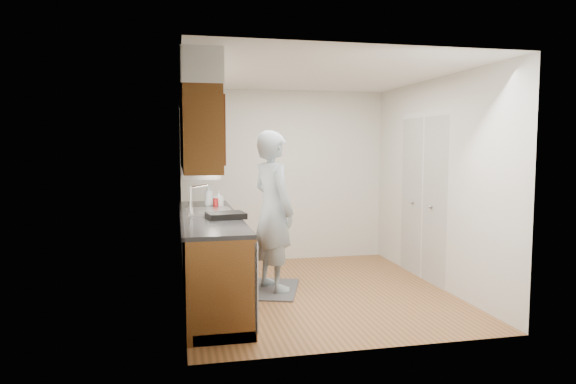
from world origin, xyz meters
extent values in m
plane|color=#976339|center=(0.00, 0.00, 0.00)|extent=(3.50, 3.50, 0.00)
plane|color=white|center=(0.00, 0.00, 2.50)|extent=(3.50, 3.50, 0.00)
cube|color=silver|center=(-1.50, 0.00, 1.25)|extent=(0.02, 3.50, 2.50)
cube|color=silver|center=(1.50, 0.00, 1.25)|extent=(0.02, 3.50, 2.50)
cube|color=silver|center=(0.00, 1.75, 1.25)|extent=(3.00, 0.02, 2.50)
cube|color=brown|center=(-1.20, 0.00, 0.45)|extent=(0.60, 2.80, 0.90)
cube|color=black|center=(-1.21, 0.00, 0.92)|extent=(0.63, 2.80, 0.04)
cube|color=#B2B2B7|center=(-1.20, 0.20, 0.89)|extent=(0.48, 0.68, 0.14)
cube|color=#B2B2B7|center=(-1.20, 0.20, 0.94)|extent=(0.52, 0.72, 0.01)
cube|color=#B2B2B7|center=(-0.91, -1.10, 0.47)|extent=(0.03, 0.60, 0.80)
cube|color=brown|center=(-1.33, 0.00, 1.83)|extent=(0.33, 2.80, 0.75)
cube|color=silver|center=(-1.33, 0.00, 2.35)|extent=(0.35, 2.80, 0.30)
cube|color=#A5A5AA|center=(-1.27, 0.85, 1.37)|extent=(0.46, 0.75, 0.16)
cube|color=silver|center=(1.49, 0.30, 1.02)|extent=(0.02, 1.22, 2.05)
cube|color=#5B5B5E|center=(-0.47, 0.16, 0.01)|extent=(0.81, 1.05, 0.02)
imported|color=#93A6B3|center=(-0.47, 0.16, 1.07)|extent=(0.73, 0.87, 2.10)
imported|color=silver|center=(-1.17, 0.74, 1.08)|extent=(0.12, 0.12, 0.28)
imported|color=silver|center=(-1.05, 0.68, 1.04)|extent=(0.12, 0.12, 0.20)
cylinder|color=#AC1D1F|center=(-1.10, 0.60, 1.00)|extent=(0.08, 0.08, 0.12)
cube|color=black|center=(-1.06, -0.34, 0.97)|extent=(0.42, 0.37, 0.06)
camera|label=1|loc=(-1.56, -5.65, 1.69)|focal=32.00mm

